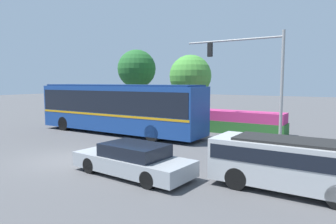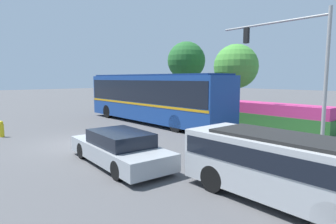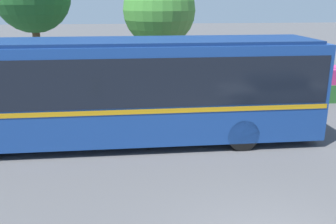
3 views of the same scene
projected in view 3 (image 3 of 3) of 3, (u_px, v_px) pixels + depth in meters
city_bus at (123, 85)px, 11.86m from camera, size 12.54×2.59×3.34m
flowering_hedge at (271, 85)px, 17.22m from camera, size 6.81×1.60×1.51m
street_tree_centre at (159, 11)px, 18.21m from camera, size 3.52×3.52×5.78m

